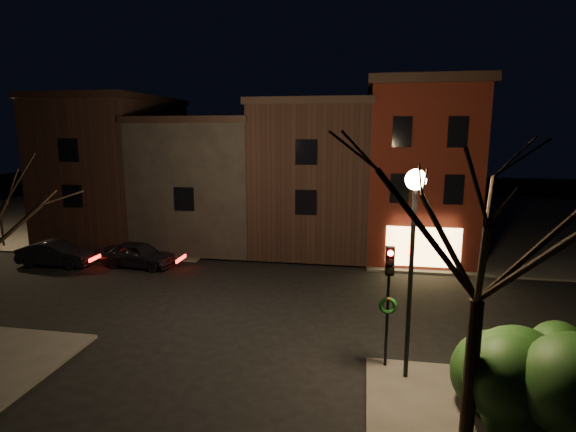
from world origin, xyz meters
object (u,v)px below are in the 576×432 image
Objects in this scene: parked_car_b at (57,254)px; street_lamp_near at (414,218)px; evergreen_bush at (549,383)px; traffic_signal at (389,288)px; parked_car_a at (139,254)px; bare_tree_right at (485,199)px.

street_lamp_near is at bearing -116.93° from parked_car_b.
evergreen_bush is at bearing -117.80° from parked_car_b.
street_lamp_near is 1.78× the size of evergreen_bush.
street_lamp_near is 2.49m from traffic_signal.
evergreen_bush reaches higher than parked_car_a.
bare_tree_right reaches higher than street_lamp_near.
parked_car_b is at bearing 150.21° from bare_tree_right.
bare_tree_right is 1.99× the size of parked_car_a.
bare_tree_right is at bearing -165.96° from evergreen_bush.
bare_tree_right is (1.30, -2.50, 0.97)m from street_lamp_near.
parked_car_a is 0.99× the size of parked_car_b.
traffic_signal is 0.48× the size of bare_tree_right.
parked_car_a is 4.81m from parked_car_b.
bare_tree_right reaches higher than traffic_signal.
evergreen_bush is (2.00, 0.50, -4.72)m from bare_tree_right.
parked_car_b is (-20.15, 11.53, -5.44)m from bare_tree_right.
traffic_signal reaches higher than parked_car_b.
traffic_signal is 1.11× the size of evergreen_bush.
evergreen_bush is 0.85× the size of parked_car_a.
parked_car_a is at bearing 141.66° from bare_tree_right.
evergreen_bush is at bearing -32.58° from traffic_signal.
traffic_signal is at bearing -116.40° from parked_car_b.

